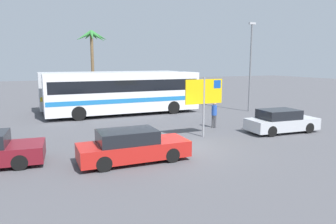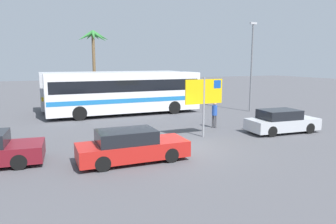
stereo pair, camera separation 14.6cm
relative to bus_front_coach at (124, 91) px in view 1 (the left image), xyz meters
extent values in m
plane|color=#4C4C51|center=(-0.37, -10.22, -1.78)|extent=(120.00, 120.00, 0.00)
cube|color=white|center=(0.00, 0.00, -0.06)|extent=(11.52, 2.50, 2.90)
cube|color=black|center=(0.00, 0.00, 0.49)|extent=(11.06, 2.52, 0.84)
cube|color=#1E70B7|center=(0.00, 0.00, -0.57)|extent=(11.40, 2.52, 0.32)
cylinder|color=black|center=(3.57, 1.12, -1.28)|extent=(1.00, 0.28, 1.00)
cylinder|color=black|center=(3.57, -1.12, -1.28)|extent=(1.00, 0.28, 1.00)
cylinder|color=black|center=(-3.57, 1.12, -1.28)|extent=(1.00, 0.28, 1.00)
cylinder|color=black|center=(-3.57, -1.12, -1.28)|extent=(1.00, 0.28, 1.00)
cube|color=silver|center=(-0.21, 3.31, -0.06)|extent=(11.52, 2.50, 2.90)
cube|color=black|center=(-0.21, 3.31, 0.49)|extent=(11.06, 2.52, 0.84)
cube|color=gold|center=(-0.21, 3.31, -0.57)|extent=(11.40, 2.52, 0.32)
cylinder|color=black|center=(3.36, 4.43, -1.28)|extent=(1.00, 0.28, 1.00)
cylinder|color=black|center=(3.36, 2.18, -1.28)|extent=(1.00, 0.28, 1.00)
cylinder|color=black|center=(-3.78, 4.43, -1.28)|extent=(1.00, 0.28, 1.00)
cylinder|color=black|center=(-3.78, 2.18, -1.28)|extent=(1.00, 0.28, 1.00)
cylinder|color=gray|center=(1.94, -8.63, -0.18)|extent=(0.11, 0.11, 3.20)
cube|color=yellow|center=(1.94, -8.63, 0.67)|extent=(2.20, 0.08, 1.30)
cube|color=#1447A8|center=(2.74, -8.62, 1.04)|extent=(0.44, 0.07, 0.44)
cube|color=red|center=(-2.76, -11.19, -1.30)|extent=(4.45, 1.68, 0.64)
cube|color=black|center=(-3.03, -11.19, -0.72)|extent=(2.32, 1.53, 0.52)
cylinder|color=black|center=(-1.38, -10.45, -1.48)|extent=(0.60, 0.16, 0.60)
cylinder|color=black|center=(-1.39, -11.95, -1.48)|extent=(0.60, 0.16, 0.60)
cylinder|color=black|center=(-4.14, -10.43, -1.48)|extent=(0.60, 0.16, 0.60)
cylinder|color=black|center=(-4.15, -11.93, -1.48)|extent=(0.60, 0.16, 0.60)
cube|color=#B7BABF|center=(6.64, -9.46, -1.30)|extent=(4.21, 1.93, 0.64)
cube|color=black|center=(6.40, -9.44, -0.72)|extent=(2.23, 1.66, 0.52)
cylinder|color=black|center=(7.96, -8.79, -1.48)|extent=(0.61, 0.20, 0.60)
cylinder|color=black|center=(7.86, -10.30, -1.48)|extent=(0.61, 0.20, 0.60)
cylinder|color=black|center=(5.42, -8.62, -1.48)|extent=(0.61, 0.20, 0.60)
cylinder|color=black|center=(5.32, -10.12, -1.48)|extent=(0.61, 0.20, 0.60)
cylinder|color=black|center=(-6.84, -8.84, -1.48)|extent=(0.61, 0.21, 0.60)
cylinder|color=black|center=(-7.00, -10.51, -1.48)|extent=(0.61, 0.21, 0.60)
cylinder|color=#4C4C51|center=(3.76, -6.93, -1.39)|extent=(0.13, 0.13, 0.78)
cylinder|color=#4C4C51|center=(3.67, -6.78, -1.39)|extent=(0.13, 0.13, 0.78)
cylinder|color=#2851B2|center=(3.71, -6.86, -0.70)|extent=(0.32, 0.32, 0.62)
sphere|color=tan|center=(3.71, -6.86, -0.28)|extent=(0.21, 0.21, 0.21)
cylinder|color=slate|center=(9.76, -2.45, 1.66)|extent=(0.14, 0.14, 6.88)
cube|color=#B2B2B7|center=(9.76, -2.45, 5.19)|extent=(0.56, 0.20, 0.16)
cylinder|color=brown|center=(-0.48, 10.35, 1.62)|extent=(0.32, 0.32, 6.81)
cone|color=#2D7533|center=(0.36, 10.50, 4.86)|extent=(1.93, 0.76, 1.13)
cone|color=#2D7533|center=(-0.03, 11.10, 4.91)|extent=(1.35, 1.85, 1.04)
cone|color=#2D7533|center=(-0.68, 11.20, 4.91)|extent=(0.85, 1.94, 1.04)
cone|color=#2D7533|center=(-1.17, 10.83, 4.84)|extent=(1.79, 1.43, 1.18)
cone|color=#2D7533|center=(-1.26, 10.09, 4.79)|extent=(1.89, 1.01, 1.25)
cone|color=#2D7533|center=(-0.57, 9.53, 4.81)|extent=(0.63, 1.89, 1.22)
cone|color=#2D7533|center=(0.08, 9.78, 4.75)|extent=(1.59, 1.60, 1.33)
camera|label=1|loc=(-6.38, -22.97, 2.23)|focal=33.38mm
camera|label=2|loc=(-6.24, -23.03, 2.23)|focal=33.38mm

